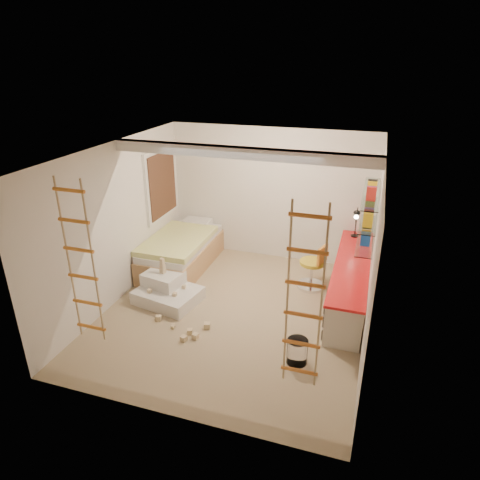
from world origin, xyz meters
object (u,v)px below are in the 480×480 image
(bed, at_px, (182,251))
(swivel_chair, at_px, (313,272))
(desk, at_px, (350,281))
(play_platform, at_px, (167,291))

(bed, distance_m, swivel_chair, 2.54)
(bed, xyz_separation_m, swivel_chair, (2.54, -0.03, -0.02))
(desk, relative_size, play_platform, 2.49)
(desk, distance_m, swivel_chair, 0.74)
(bed, height_order, swivel_chair, swivel_chair)
(play_platform, bearing_deg, desk, 16.00)
(desk, distance_m, play_platform, 3.05)
(swivel_chair, height_order, play_platform, swivel_chair)
(bed, bearing_deg, play_platform, -77.06)
(desk, bearing_deg, swivel_chair, 153.36)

